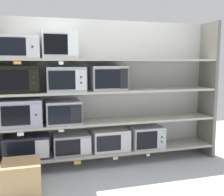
% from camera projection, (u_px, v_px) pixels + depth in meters
% --- Properties ---
extents(ground, '(7.00, 6.00, 0.02)m').
position_uv_depth(ground, '(138.00, 196.00, 2.93)').
color(ground, '#B2B7BC').
extents(back_panel, '(3.20, 0.04, 2.01)m').
position_uv_depth(back_panel, '(108.00, 91.00, 3.97)').
color(back_panel, '#B2B2AD').
rests_on(back_panel, ground).
extents(upright_right, '(0.05, 0.42, 2.01)m').
position_uv_depth(upright_right, '(208.00, 90.00, 4.17)').
color(upright_right, '#68645B').
rests_on(upright_right, ground).
extents(shelf_0, '(3.00, 0.42, 0.03)m').
position_uv_depth(shelf_0, '(112.00, 151.00, 3.85)').
color(shelf_0, '#ADA899').
rests_on(shelf_0, ground).
extents(microwave_0, '(0.57, 0.34, 0.29)m').
position_uv_depth(microwave_0, '(27.00, 147.00, 3.51)').
color(microwave_0, '#282732').
rests_on(microwave_0, shelf_0).
extents(microwave_1, '(0.49, 0.33, 0.27)m').
position_uv_depth(microwave_1, '(71.00, 144.00, 3.67)').
color(microwave_1, '#989BAC').
rests_on(microwave_1, shelf_0).
extents(microwave_2, '(0.51, 0.33, 0.29)m').
position_uv_depth(microwave_2, '(110.00, 140.00, 3.82)').
color(microwave_2, silver).
rests_on(microwave_2, shelf_0).
extents(microwave_3, '(0.47, 0.41, 0.31)m').
position_uv_depth(microwave_3, '(146.00, 136.00, 3.97)').
color(microwave_3, '#B4B6BF').
rests_on(microwave_3, shelf_0).
extents(price_tag_0, '(0.08, 0.00, 0.05)m').
position_uv_depth(price_tag_0, '(24.00, 168.00, 3.33)').
color(price_tag_0, beige).
extents(price_tag_1, '(0.09, 0.00, 0.05)m').
position_uv_depth(price_tag_1, '(78.00, 163.00, 3.51)').
color(price_tag_1, orange).
extents(price_tag_2, '(0.07, 0.00, 0.04)m').
position_uv_depth(price_tag_2, '(116.00, 158.00, 3.65)').
color(price_tag_2, beige).
extents(price_tag_3, '(0.05, 0.00, 0.04)m').
position_uv_depth(price_tag_3, '(148.00, 155.00, 3.78)').
color(price_tag_3, beige).
extents(shelf_1, '(3.00, 0.42, 0.03)m').
position_uv_depth(shelf_1, '(112.00, 121.00, 3.80)').
color(shelf_1, '#ADA899').
extents(microwave_4, '(0.49, 0.42, 0.34)m').
position_uv_depth(microwave_4, '(22.00, 113.00, 3.45)').
color(microwave_4, '#999BAE').
rests_on(microwave_4, shelf_1).
extents(microwave_5, '(0.45, 0.42, 0.30)m').
position_uv_depth(microwave_5, '(63.00, 112.00, 3.59)').
color(microwave_5, '#A49FAE').
rests_on(microwave_5, shelf_1).
extents(price_tag_4, '(0.07, 0.00, 0.04)m').
position_uv_depth(price_tag_4, '(20.00, 134.00, 3.27)').
color(price_tag_4, white).
extents(price_tag_5, '(0.07, 0.00, 0.03)m').
position_uv_depth(price_tag_5, '(61.00, 131.00, 3.40)').
color(price_tag_5, beige).
extents(shelf_2, '(3.00, 0.42, 0.03)m').
position_uv_depth(shelf_2, '(112.00, 91.00, 3.75)').
color(shelf_2, '#ADA899').
extents(microwave_6, '(0.47, 0.36, 0.33)m').
position_uv_depth(microwave_6, '(20.00, 79.00, 3.39)').
color(microwave_6, black).
rests_on(microwave_6, shelf_2).
extents(microwave_7, '(0.50, 0.44, 0.32)m').
position_uv_depth(microwave_7, '(66.00, 79.00, 3.55)').
color(microwave_7, '#979FA2').
rests_on(microwave_7, shelf_2).
extents(microwave_8, '(0.47, 0.41, 0.33)m').
position_uv_depth(microwave_8, '(107.00, 78.00, 3.70)').
color(microwave_8, '#A3A3A1').
rests_on(microwave_8, shelf_2).
extents(shelf_3, '(3.00, 0.42, 0.03)m').
position_uv_depth(shelf_3, '(112.00, 60.00, 3.69)').
color(shelf_3, '#ADA899').
extents(microwave_9, '(0.49, 0.42, 0.27)m').
position_uv_depth(microwave_9, '(19.00, 47.00, 3.34)').
color(microwave_9, silver).
rests_on(microwave_9, shelf_3).
extents(microwave_10, '(0.44, 0.36, 0.34)m').
position_uv_depth(microwave_10, '(59.00, 45.00, 3.47)').
color(microwave_10, silver).
rests_on(microwave_10, shelf_3).
extents(price_tag_6, '(0.09, 0.00, 0.04)m').
position_uv_depth(price_tag_6, '(17.00, 63.00, 3.16)').
color(price_tag_6, orange).
extents(price_tag_7, '(0.06, 0.00, 0.04)m').
position_uv_depth(price_tag_7, '(61.00, 63.00, 3.30)').
color(price_tag_7, white).
extents(shipping_carton, '(0.40, 0.40, 0.36)m').
position_uv_depth(shipping_carton, '(22.00, 178.00, 2.95)').
color(shipping_carton, tan).
rests_on(shipping_carton, ground).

